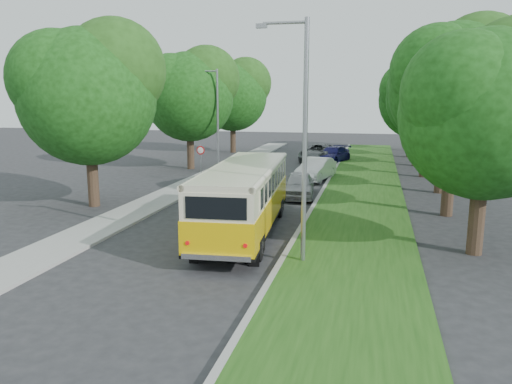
% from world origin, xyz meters
% --- Properties ---
extents(ground, '(120.00, 120.00, 0.00)m').
position_xyz_m(ground, '(0.00, 0.00, 0.00)').
color(ground, '#272729').
rests_on(ground, ground).
extents(curb, '(0.20, 70.00, 0.15)m').
position_xyz_m(curb, '(3.60, 5.00, 0.07)').
color(curb, gray).
rests_on(curb, ground).
extents(grass_verge, '(4.50, 70.00, 0.13)m').
position_xyz_m(grass_verge, '(5.95, 5.00, 0.07)').
color(grass_verge, '#1E4913').
rests_on(grass_verge, ground).
extents(sidewalk, '(2.20, 70.00, 0.12)m').
position_xyz_m(sidewalk, '(-4.80, 5.00, 0.06)').
color(sidewalk, gray).
rests_on(sidewalk, ground).
extents(treeline, '(24.27, 41.91, 9.46)m').
position_xyz_m(treeline, '(3.15, 17.99, 5.93)').
color(treeline, '#332319').
rests_on(treeline, ground).
extents(lamppost_near, '(1.71, 0.16, 8.00)m').
position_xyz_m(lamppost_near, '(4.21, -2.50, 4.37)').
color(lamppost_near, gray).
rests_on(lamppost_near, ground).
extents(lamppost_far, '(1.71, 0.16, 7.50)m').
position_xyz_m(lamppost_far, '(-4.70, 16.00, 4.12)').
color(lamppost_far, gray).
rests_on(lamppost_far, ground).
extents(warning_sign, '(0.56, 0.10, 2.50)m').
position_xyz_m(warning_sign, '(-4.50, 11.98, 1.71)').
color(warning_sign, gray).
rests_on(warning_sign, ground).
extents(vintage_bus, '(3.29, 10.01, 2.92)m').
position_xyz_m(vintage_bus, '(1.45, 0.54, 1.46)').
color(vintage_bus, '#ECBB07').
rests_on(vintage_bus, ground).
extents(car_silver, '(2.13, 4.31, 1.41)m').
position_xyz_m(car_silver, '(2.45, 8.74, 0.71)').
color(car_silver, '#A3A4A8').
rests_on(car_silver, ground).
extents(car_white, '(2.45, 4.78, 1.50)m').
position_xyz_m(car_white, '(2.70, 14.79, 0.75)').
color(car_white, silver).
rests_on(car_white, ground).
extents(car_blue, '(3.25, 4.99, 1.34)m').
position_xyz_m(car_blue, '(3.00, 24.38, 0.67)').
color(car_blue, '#131252').
rests_on(car_blue, ground).
extents(car_grey, '(3.29, 5.74, 1.51)m').
position_xyz_m(car_grey, '(1.72, 24.98, 0.75)').
color(car_grey, '#54585B').
rests_on(car_grey, ground).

